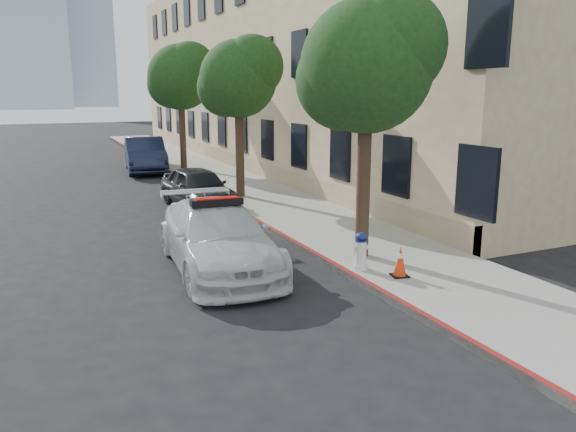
% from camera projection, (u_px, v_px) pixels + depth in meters
% --- Properties ---
extents(ground, '(120.00, 120.00, 0.00)m').
position_uv_depth(ground, '(211.00, 254.00, 13.20)').
color(ground, black).
rests_on(ground, ground).
extents(sidewalk, '(3.20, 50.00, 0.15)m').
position_uv_depth(sidewalk, '(224.00, 180.00, 23.52)').
color(sidewalk, gray).
rests_on(sidewalk, ground).
extents(curb_strip, '(0.12, 50.00, 0.15)m').
position_uv_depth(curb_strip, '(188.00, 183.00, 22.90)').
color(curb_strip, maroon).
rests_on(curb_strip, ground).
extents(building, '(8.00, 36.00, 10.00)m').
position_uv_depth(building, '(295.00, 66.00, 29.15)').
color(building, tan).
rests_on(building, ground).
extents(tower_right, '(14.00, 14.00, 44.00)m').
position_uv_depth(tower_right, '(78.00, 11.00, 131.98)').
color(tower_right, '#9EA8B7').
rests_on(tower_right, ground).
extents(tree_near, '(2.92, 2.82, 5.62)m').
position_uv_depth(tree_near, '(368.00, 65.00, 11.66)').
color(tree_near, black).
rests_on(tree_near, sidewalk).
extents(tree_mid, '(2.77, 2.64, 5.43)m').
position_uv_depth(tree_mid, '(239.00, 78.00, 18.80)').
color(tree_mid, black).
rests_on(tree_mid, sidewalk).
extents(tree_far, '(3.10, 3.00, 5.81)m').
position_uv_depth(tree_far, '(181.00, 77.00, 25.85)').
color(tree_far, black).
rests_on(tree_far, sidewalk).
extents(police_car, '(2.29, 4.99, 1.56)m').
position_uv_depth(police_car, '(218.00, 237.00, 11.92)').
color(police_car, silver).
rests_on(police_car, ground).
extents(parked_car_mid, '(1.94, 4.04, 1.33)m').
position_uv_depth(parked_car_mid, '(198.00, 188.00, 18.25)').
color(parked_car_mid, black).
rests_on(parked_car_mid, ground).
extents(parked_car_far, '(2.22, 5.04, 1.61)m').
position_uv_depth(parked_car_far, '(145.00, 155.00, 26.43)').
color(parked_car_far, '#151B34').
rests_on(parked_car_far, ground).
extents(fire_hydrant, '(0.33, 0.30, 0.78)m').
position_uv_depth(fire_hydrant, '(361.00, 251.00, 11.50)').
color(fire_hydrant, silver).
rests_on(fire_hydrant, sidewalk).
extents(traffic_cone, '(0.38, 0.38, 0.63)m').
position_uv_depth(traffic_cone, '(400.00, 261.00, 11.07)').
color(traffic_cone, black).
rests_on(traffic_cone, sidewalk).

